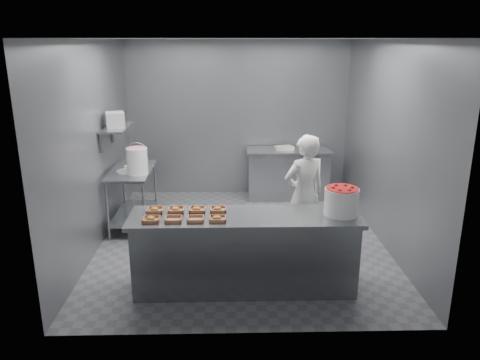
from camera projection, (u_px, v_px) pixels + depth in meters
name	position (u px, v px, depth m)	size (l,w,h in m)	color
floor	(241.00, 240.00, 6.79)	(4.50, 4.50, 0.00)	#4C4C51
ceiling	(242.00, 39.00, 5.98)	(4.50, 4.50, 0.00)	white
wall_back	(238.00, 119.00, 8.54)	(4.00, 0.04, 2.80)	slate
wall_left	(94.00, 146.00, 6.33)	(0.04, 4.50, 2.80)	slate
wall_right	(386.00, 145.00, 6.43)	(0.04, 4.50, 2.80)	slate
service_counter	(245.00, 252.00, 5.36)	(2.60, 0.70, 0.90)	slate
prep_table	(133.00, 189.00, 7.15)	(0.60, 1.20, 0.90)	slate
back_counter	(288.00, 174.00, 8.50)	(1.50, 0.60, 0.90)	slate
wall_shelf	(117.00, 127.00, 6.87)	(0.35, 0.90, 0.03)	slate
tray_0	(151.00, 219.00, 5.07)	(0.19, 0.18, 0.06)	tan
tray_1	(174.00, 219.00, 5.07)	(0.19, 0.18, 0.04)	tan
tray_2	(196.00, 219.00, 5.08)	(0.19, 0.18, 0.04)	tan
tray_3	(217.00, 218.00, 5.08)	(0.19, 0.18, 0.06)	tan
tray_4	(155.00, 210.00, 5.34)	(0.19, 0.18, 0.06)	tan
tray_5	(176.00, 210.00, 5.35)	(0.19, 0.18, 0.06)	tan
tray_6	(197.00, 209.00, 5.35)	(0.19, 0.18, 0.06)	tan
tray_7	(218.00, 209.00, 5.36)	(0.19, 0.18, 0.06)	tan
worker	(304.00, 194.00, 6.23)	(0.59, 0.39, 1.62)	white
strawberry_tub	(341.00, 200.00, 5.21)	(0.38, 0.38, 0.31)	white
glaze_bucket	(137.00, 160.00, 6.80)	(0.32, 0.30, 0.47)	white
bucket_lid	(126.00, 171.00, 6.94)	(0.29, 0.29, 0.02)	white
rag	(129.00, 167.00, 7.21)	(0.14, 0.12, 0.02)	#CCB28C
appliance	(115.00, 120.00, 6.77)	(0.25, 0.29, 0.22)	gray
paper_stack	(284.00, 148.00, 8.36)	(0.30, 0.22, 0.06)	silver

